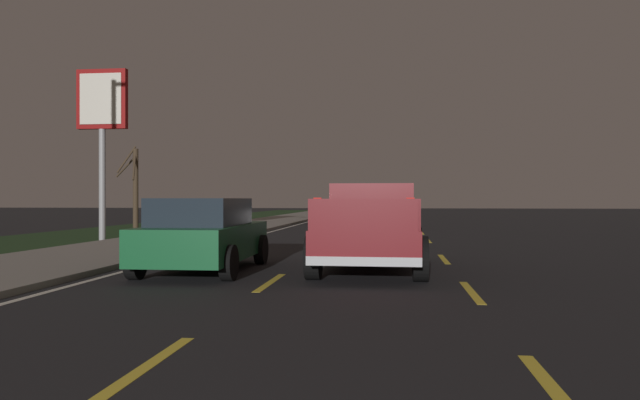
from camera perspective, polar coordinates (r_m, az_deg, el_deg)
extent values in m
plane|color=black|center=(27.91, 5.94, -3.04)|extent=(144.00, 144.00, 0.00)
cube|color=gray|center=(29.01, -8.95, -2.80)|extent=(108.00, 4.00, 0.12)
cube|color=#1E3819|center=(30.76, -17.96, -2.75)|extent=(108.00, 6.00, 0.01)
cube|color=yellow|center=(5.23, 21.64, -16.81)|extent=(2.40, 0.14, 0.01)
cube|color=yellow|center=(10.28, 14.12, -8.42)|extent=(2.40, 0.14, 0.01)
cube|color=yellow|center=(15.65, 11.61, -5.49)|extent=(2.40, 0.14, 0.01)
cube|color=yellow|center=(22.49, 10.18, -3.79)|extent=(2.40, 0.14, 0.01)
cube|color=yellow|center=(27.47, 9.58, -3.08)|extent=(2.40, 0.14, 0.01)
cube|color=yellow|center=(33.29, 9.12, -2.53)|extent=(2.40, 0.14, 0.01)
cube|color=yellow|center=(38.80, 8.81, -2.15)|extent=(2.40, 0.14, 0.01)
cube|color=yellow|center=(44.30, 8.57, -1.88)|extent=(2.40, 0.14, 0.01)
cube|color=yellow|center=(49.42, 8.40, -1.67)|extent=(2.40, 0.14, 0.01)
cube|color=yellow|center=(54.59, 8.26, -1.50)|extent=(2.40, 0.14, 0.01)
cube|color=yellow|center=(60.96, 8.12, -1.34)|extent=(2.40, 0.14, 0.01)
cube|color=yellow|center=(66.44, 8.02, -1.22)|extent=(2.40, 0.14, 0.01)
cube|color=yellow|center=(73.28, 7.92, -1.10)|extent=(2.40, 0.14, 0.01)
cube|color=yellow|center=(80.08, 7.84, -1.00)|extent=(2.40, 0.14, 0.01)
cube|color=yellow|center=(5.83, -16.39, -15.05)|extent=(2.40, 0.14, 0.01)
cube|color=yellow|center=(11.15, -4.70, -7.75)|extent=(2.40, 0.14, 0.01)
cube|color=yellow|center=(17.28, -0.51, -4.96)|extent=(2.40, 0.14, 0.01)
cube|color=yellow|center=(22.34, 1.19, -3.81)|extent=(2.40, 0.14, 0.01)
cube|color=yellow|center=(28.52, 2.44, -2.96)|extent=(2.40, 0.14, 0.01)
cube|color=yellow|center=(35.15, 3.29, -2.39)|extent=(2.40, 0.14, 0.01)
cube|color=yellow|center=(41.23, 3.83, -2.02)|extent=(2.40, 0.14, 0.01)
cube|color=yellow|center=(46.60, 4.18, -1.78)|extent=(2.40, 0.14, 0.01)
cube|color=yellow|center=(53.20, 4.52, -1.55)|extent=(2.40, 0.14, 0.01)
cube|color=yellow|center=(59.70, 4.79, -1.37)|extent=(2.40, 0.14, 0.01)
cube|color=yellow|center=(64.76, 4.95, -1.25)|extent=(2.40, 0.14, 0.01)
cube|color=yellow|center=(71.27, 5.13, -1.13)|extent=(2.40, 0.14, 0.01)
cube|color=yellow|center=(77.29, 5.27, -1.03)|extent=(2.40, 0.14, 0.01)
cube|color=silver|center=(28.47, -4.49, -2.97)|extent=(108.00, 0.14, 0.01)
cube|color=maroon|center=(13.10, 4.83, -3.65)|extent=(5.42, 2.06, 0.60)
cube|color=maroon|center=(14.25, 5.06, -0.33)|extent=(2.18, 1.86, 0.90)
cube|color=#1E2833|center=(13.21, 4.86, -0.15)|extent=(0.06, 1.44, 0.50)
cube|color=maroon|center=(12.08, 0.13, -1.21)|extent=(3.02, 0.11, 0.56)
cube|color=maroon|center=(11.98, 9.08, -1.22)|extent=(3.02, 0.11, 0.56)
cube|color=maroon|center=(10.41, 4.13, -1.42)|extent=(0.10, 1.88, 0.56)
cube|color=silver|center=(10.47, 4.13, -5.80)|extent=(0.14, 2.00, 0.16)
cube|color=red|center=(10.50, -0.23, -0.32)|extent=(0.06, 0.14, 0.20)
cube|color=red|center=(10.40, 8.54, -0.32)|extent=(0.06, 0.14, 0.20)
cylinder|color=black|center=(14.96, 1.32, -4.14)|extent=(0.84, 0.28, 0.84)
cylinder|color=black|center=(14.88, 9.02, -4.17)|extent=(0.84, 0.28, 0.84)
cylinder|color=black|center=(11.44, -0.63, -5.45)|extent=(0.84, 0.28, 0.84)
cylinder|color=black|center=(11.33, 9.48, -5.51)|extent=(0.84, 0.28, 0.84)
cube|color=#14592D|center=(13.03, -10.81, -3.85)|extent=(4.43, 1.88, 0.70)
cube|color=#1E2833|center=(12.76, -11.13, -1.10)|extent=(2.49, 1.63, 0.56)
cylinder|color=black|center=(14.74, -12.49, -4.52)|extent=(0.68, 0.22, 0.68)
cylinder|color=black|center=(14.28, -5.60, -4.67)|extent=(0.68, 0.22, 0.68)
cylinder|color=black|center=(11.95, -17.05, -5.60)|extent=(0.68, 0.22, 0.68)
cylinder|color=black|center=(11.37, -8.62, -5.89)|extent=(0.68, 0.22, 0.68)
cube|color=red|center=(10.99, -14.05, -4.32)|extent=(0.11, 1.51, 0.10)
cube|color=silver|center=(31.31, 5.69, -1.55)|extent=(4.41, 1.83, 0.70)
cube|color=#1E2833|center=(31.05, 5.68, -0.40)|extent=(2.48, 1.60, 0.56)
cylinder|color=black|center=(32.84, 4.15, -1.98)|extent=(0.68, 0.22, 0.68)
cylinder|color=black|center=(32.82, 7.30, -1.98)|extent=(0.68, 0.22, 0.68)
cylinder|color=black|center=(29.86, 3.92, -2.18)|extent=(0.68, 0.22, 0.68)
cylinder|color=black|center=(29.83, 7.37, -2.18)|extent=(0.68, 0.22, 0.68)
cube|color=red|center=(29.16, 5.62, -1.57)|extent=(0.09, 1.51, 0.10)
cube|color=#9E845B|center=(37.48, 0.82, -1.28)|extent=(4.42, 1.86, 0.70)
cube|color=#1E2833|center=(37.22, 0.79, -0.31)|extent=(2.49, 1.62, 0.56)
cylinder|color=black|center=(39.07, -0.29, -1.65)|extent=(0.68, 0.22, 0.68)
cylinder|color=black|center=(38.91, 2.35, -1.65)|extent=(0.68, 0.22, 0.68)
cylinder|color=black|center=(36.10, -0.82, -1.79)|extent=(0.68, 0.22, 0.68)
cylinder|color=black|center=(35.93, 2.03, -1.80)|extent=(0.68, 0.22, 0.68)
cube|color=red|center=(35.34, 0.50, -1.28)|extent=(0.10, 1.51, 0.10)
cylinder|color=#99999E|center=(23.73, -19.89, 4.03)|extent=(0.24, 0.24, 6.31)
cube|color=maroon|center=(23.96, -19.90, 8.95)|extent=(0.24, 1.90, 2.20)
cube|color=silver|center=(23.84, -20.04, 8.99)|extent=(0.04, 1.60, 1.87)
cylinder|color=#423323|center=(33.31, -17.03, 1.06)|extent=(0.28, 0.28, 4.18)
cylinder|color=#423323|center=(33.89, -17.82, 3.06)|extent=(0.58, 1.39, 1.20)
cylinder|color=#423323|center=(32.86, -17.15, 3.06)|extent=(1.03, 0.39, 1.51)
cylinder|color=#423323|center=(33.28, -17.82, 3.67)|extent=(0.60, 0.87, 1.48)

